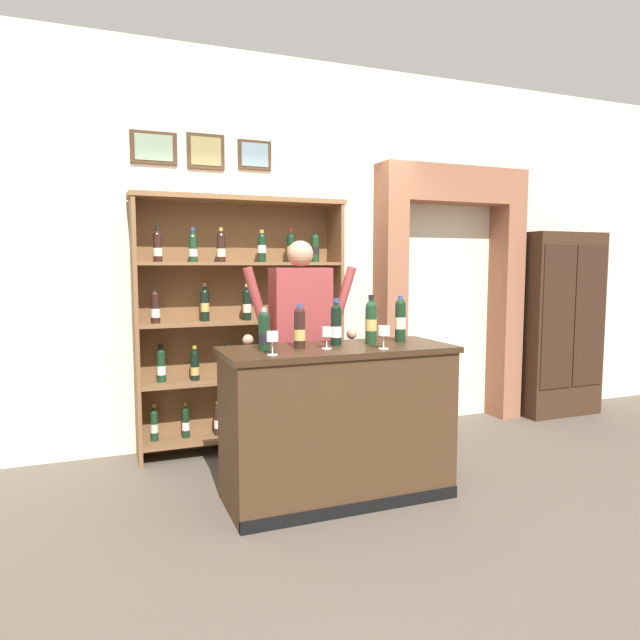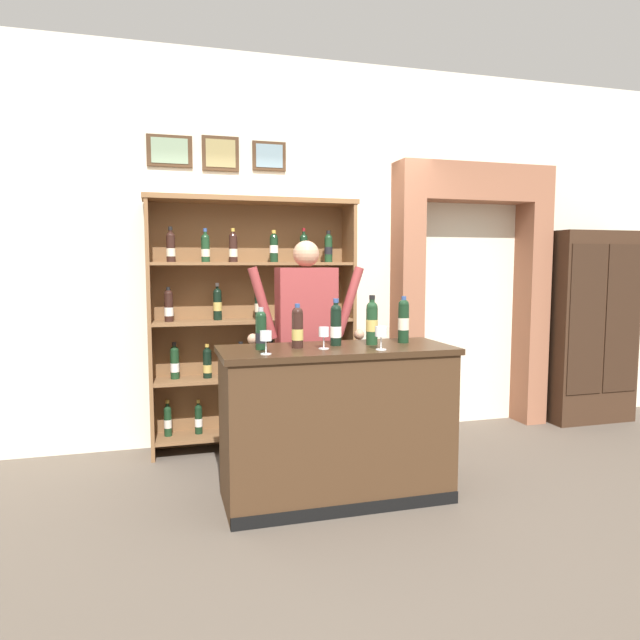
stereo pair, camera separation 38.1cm
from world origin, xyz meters
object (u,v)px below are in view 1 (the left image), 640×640
Objects in this scene: side_cabinet at (559,324)px; tasting_counter at (338,423)px; shopkeeper at (301,329)px; wine_glass_center at (272,338)px; tasting_bottle_grappa at (336,324)px; wine_glass_right at (384,332)px; tasting_bottle_chianti at (400,319)px; wine_shelf at (241,319)px; tasting_bottle_rosso at (300,328)px; tasting_bottle_brunello at (371,321)px; wine_glass_left at (327,333)px; tasting_bottle_super_tuscan at (264,331)px.

side_cabinet reaches higher than tasting_counter.
wine_glass_center is at bearing -120.85° from shopkeeper.
wine_glass_right is at bearing -51.24° from tasting_bottle_grappa.
tasting_bottle_grappa is 0.49m from tasting_bottle_chianti.
wine_shelf is at bearing 83.89° from wine_glass_center.
wine_glass_center is at bearing -139.95° from tasting_bottle_rosso.
tasting_bottle_brunello reaches higher than wine_glass_left.
tasting_bottle_brunello reaches higher than wine_glass_right.
wine_shelf is 0.75m from shopkeeper.
wine_shelf reaches higher than tasting_bottle_chianti.
wine_shelf is at bearing 100.59° from wine_glass_left.
side_cabinet is 6.01× the size of tasting_bottle_grappa.
shopkeeper is 0.70m from tasting_bottle_super_tuscan.
tasting_bottle_chianti reaches higher than wine_glass_right.
wine_shelf is 1.21× the size of shopkeeper.
wine_glass_right is at bearing -22.76° from wine_glass_left.
wine_glass_center is at bearing 178.18° from wine_glass_right.
tasting_bottle_super_tuscan is 1.79× the size of wine_glass_right.
shopkeeper is at bearing 96.00° from tasting_counter.
tasting_bottle_chianti is (-2.50, -1.09, 0.24)m from side_cabinet.
tasting_counter is 0.81m from wine_glass_center.
wine_glass_left is (-0.12, -0.13, -0.04)m from tasting_bottle_grappa.
wine_shelf is at bearing 116.70° from tasting_bottle_brunello.
tasting_bottle_rosso reaches higher than wine_glass_right.
tasting_bottle_brunello is (0.61, -1.22, 0.07)m from wine_shelf.
wine_shelf is 1.57m from wine_glass_right.
side_cabinet is 2.74m from tasting_bottle_chianti.
wine_glass_right is (-2.78, -1.36, 0.19)m from side_cabinet.
wine_glass_right is (0.49, -0.23, -0.03)m from tasting_bottle_rosso.
side_cabinet is 3.13m from shopkeeper.
tasting_bottle_grappa is at bearing -81.10° from shopkeeper.
tasting_bottle_chianti is at bearing -54.08° from wine_shelf.
wine_shelf is 1.46m from tasting_bottle_chianti.
tasting_counter is 0.62m from wine_glass_left.
wine_glass_left is at bearing -133.46° from tasting_bottle_grappa.
wine_glass_left is at bearing -158.70° from side_cabinet.
tasting_counter is 5.68× the size of tasting_bottle_super_tuscan.
tasting_bottle_chianti is at bearing 11.85° from wine_glass_left.
tasting_bottle_grappa is 0.94× the size of tasting_bottle_brunello.
tasting_bottle_grappa is 0.18m from wine_glass_left.
wine_glass_center is (-0.52, -0.25, -0.04)m from tasting_bottle_grappa.
shopkeeper is at bearing 69.81° from tasting_bottle_rosso.
tasting_bottle_super_tuscan is 1.01m from tasting_bottle_chianti.
wine_shelf reaches higher than tasting_bottle_brunello.
tasting_bottle_chianti reaches higher than wine_glass_center.
side_cabinet reaches higher than tasting_bottle_rosso.
wine_glass_left is at bearing 16.53° from wine_glass_center.
side_cabinet is 5.64× the size of tasting_bottle_brunello.
wine_shelf is 14.68× the size of wine_glass_center.
tasting_bottle_grappa is at bearing 172.59° from tasting_bottle_brunello.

